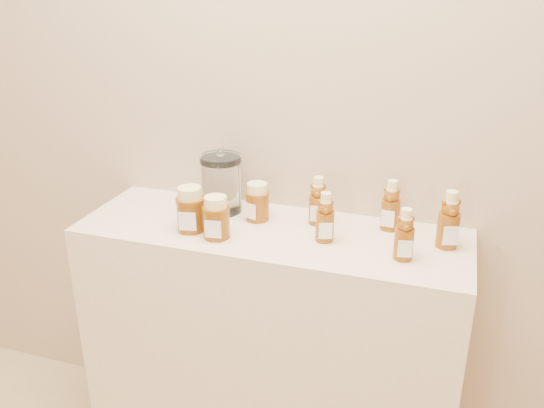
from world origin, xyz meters
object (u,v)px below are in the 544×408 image
(honey_jar_left, at_px, (191,209))
(glass_canister, at_px, (221,181))
(bear_bottle_back_left, at_px, (318,197))
(bear_bottle_front_left, at_px, (325,214))
(display_table, at_px, (271,351))

(honey_jar_left, distance_m, glass_canister, 0.17)
(bear_bottle_back_left, bearing_deg, bear_bottle_front_left, -73.52)
(display_table, xyz_separation_m, bear_bottle_back_left, (0.12, 0.09, 0.54))
(bear_bottle_back_left, xyz_separation_m, bear_bottle_front_left, (0.05, -0.11, -0.00))
(bear_bottle_front_left, bearing_deg, glass_canister, 146.08)
(bear_bottle_back_left, relative_size, glass_canister, 0.84)
(honey_jar_left, xyz_separation_m, glass_canister, (0.03, 0.17, 0.03))
(bear_bottle_back_left, bearing_deg, honey_jar_left, -162.11)
(display_table, height_order, glass_canister, glass_canister)
(honey_jar_left, height_order, glass_canister, glass_canister)
(bear_bottle_back_left, relative_size, honey_jar_left, 1.25)
(display_table, height_order, bear_bottle_back_left, bear_bottle_back_left)
(glass_canister, bearing_deg, bear_bottle_front_left, -16.53)
(honey_jar_left, bearing_deg, bear_bottle_back_left, 13.95)
(display_table, height_order, honey_jar_left, honey_jar_left)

